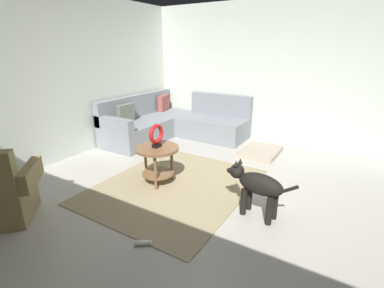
{
  "coord_description": "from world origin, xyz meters",
  "views": [
    {
      "loc": [
        -2.7,
        -1.32,
        1.83
      ],
      "look_at": [
        0.45,
        0.6,
        0.55
      ],
      "focal_mm": 26.17,
      "sensor_mm": 36.0,
      "label": 1
    }
  ],
  "objects_px": {
    "side_table": "(157,155)",
    "dog_toy_ball": "(244,182)",
    "torus_sculpture": "(156,135)",
    "dog_toy_rope": "(143,243)",
    "dog_bed_mat": "(261,152)",
    "dog": "(257,185)",
    "sectional_couch": "(173,124)"
  },
  "relations": [
    {
      "from": "dog",
      "to": "dog_toy_rope",
      "type": "distance_m",
      "value": 1.35
    },
    {
      "from": "dog_toy_rope",
      "to": "dog_toy_ball",
      "type": "bearing_deg",
      "value": -12.18
    },
    {
      "from": "torus_sculpture",
      "to": "dog_bed_mat",
      "type": "distance_m",
      "value": 2.17
    },
    {
      "from": "side_table",
      "to": "dog_bed_mat",
      "type": "xyz_separation_m",
      "value": [
        1.86,
        -0.88,
        -0.37
      ]
    },
    {
      "from": "side_table",
      "to": "dog",
      "type": "relative_size",
      "value": 0.71
    },
    {
      "from": "side_table",
      "to": "sectional_couch",
      "type": "bearing_deg",
      "value": 29.62
    },
    {
      "from": "torus_sculpture",
      "to": "dog_toy_ball",
      "type": "bearing_deg",
      "value": -61.77
    },
    {
      "from": "torus_sculpture",
      "to": "dog_toy_ball",
      "type": "xyz_separation_m",
      "value": [
        0.57,
        -1.07,
        -0.67
      ]
    },
    {
      "from": "side_table",
      "to": "dog_toy_rope",
      "type": "relative_size",
      "value": 3.56
    },
    {
      "from": "torus_sculpture",
      "to": "dog_toy_rope",
      "type": "relative_size",
      "value": 1.94
    },
    {
      "from": "side_table",
      "to": "dog",
      "type": "distance_m",
      "value": 1.45
    },
    {
      "from": "dog_toy_ball",
      "to": "torus_sculpture",
      "type": "bearing_deg",
      "value": 118.23
    },
    {
      "from": "sectional_couch",
      "to": "side_table",
      "type": "distance_m",
      "value": 2.15
    },
    {
      "from": "dog_toy_ball",
      "to": "dog_toy_rope",
      "type": "height_order",
      "value": "dog_toy_ball"
    },
    {
      "from": "dog_toy_ball",
      "to": "dog",
      "type": "bearing_deg",
      "value": -149.43
    },
    {
      "from": "dog",
      "to": "dog_toy_ball",
      "type": "bearing_deg",
      "value": 38.18
    },
    {
      "from": "dog_toy_rope",
      "to": "sectional_couch",
      "type": "bearing_deg",
      "value": 30.35
    },
    {
      "from": "side_table",
      "to": "dog_toy_ball",
      "type": "height_order",
      "value": "side_table"
    },
    {
      "from": "side_table",
      "to": "dog_toy_ball",
      "type": "distance_m",
      "value": 1.27
    },
    {
      "from": "sectional_couch",
      "to": "dog_toy_rope",
      "type": "relative_size",
      "value": 13.36
    },
    {
      "from": "side_table",
      "to": "dog",
      "type": "height_order",
      "value": "dog"
    },
    {
      "from": "torus_sculpture",
      "to": "dog_toy_rope",
      "type": "bearing_deg",
      "value": -148.47
    },
    {
      "from": "torus_sculpture",
      "to": "dog_bed_mat",
      "type": "xyz_separation_m",
      "value": [
        1.86,
        -0.88,
        -0.67
      ]
    },
    {
      "from": "sectional_couch",
      "to": "dog_bed_mat",
      "type": "relative_size",
      "value": 2.81
    },
    {
      "from": "sectional_couch",
      "to": "dog_toy_rope",
      "type": "bearing_deg",
      "value": -149.65
    },
    {
      "from": "dog_bed_mat",
      "to": "dog_toy_ball",
      "type": "height_order",
      "value": "dog_bed_mat"
    },
    {
      "from": "torus_sculpture",
      "to": "dog_toy_ball",
      "type": "height_order",
      "value": "torus_sculpture"
    },
    {
      "from": "side_table",
      "to": "dog_toy_ball",
      "type": "relative_size",
      "value": 7.58
    },
    {
      "from": "dog_bed_mat",
      "to": "dog_toy_rope",
      "type": "bearing_deg",
      "value": 176.57
    },
    {
      "from": "dog_toy_ball",
      "to": "dog_bed_mat",
      "type": "bearing_deg",
      "value": 8.35
    },
    {
      "from": "side_table",
      "to": "dog_toy_ball",
      "type": "bearing_deg",
      "value": -61.77
    },
    {
      "from": "sectional_couch",
      "to": "torus_sculpture",
      "type": "bearing_deg",
      "value": -150.38
    }
  ]
}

